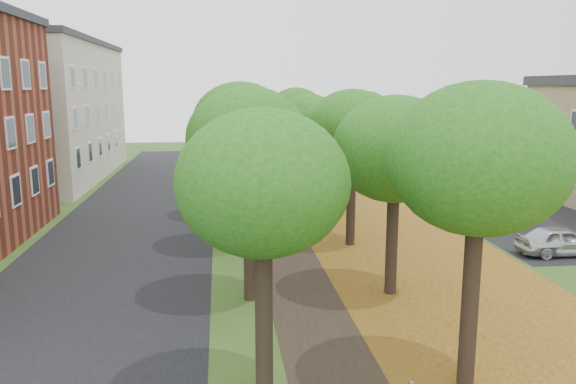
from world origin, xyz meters
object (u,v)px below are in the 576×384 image
object	(u,v)px
car_grey	(478,202)
car_white	(477,203)
car_silver	(561,241)
car_red	(495,210)

from	to	relation	value
car_grey	car_white	distance (m)	0.08
car_silver	car_red	distance (m)	5.75
car_red	car_grey	xyz separation A→B (m)	(0.00, 1.96, 0.01)
car_red	car_white	xyz separation A→B (m)	(0.00, 2.03, -0.03)
car_silver	car_grey	world-z (taller)	car_grey
car_grey	car_silver	bearing A→B (deg)	-179.09
car_white	car_silver	bearing A→B (deg)	159.92
car_red	car_grey	world-z (taller)	car_grey
car_silver	car_red	world-z (taller)	car_red
car_silver	car_white	bearing A→B (deg)	1.51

